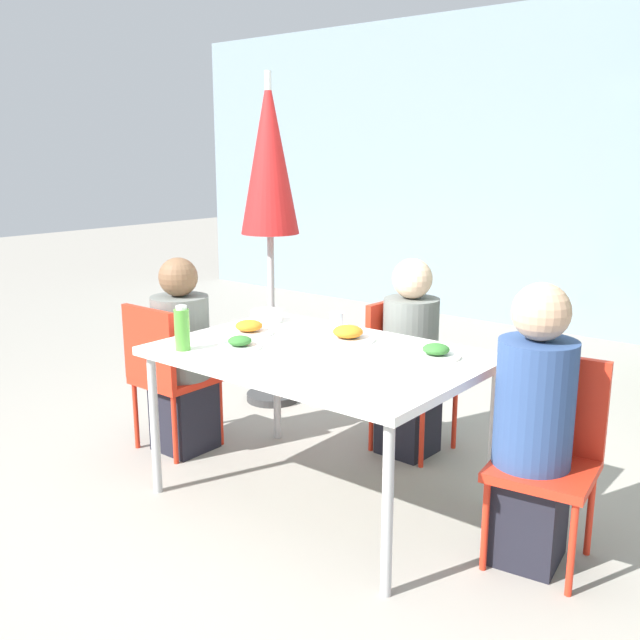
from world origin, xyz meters
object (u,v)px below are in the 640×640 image
person_far (410,362)px  closed_umbrella (269,167)px  chair_right (549,445)px  person_left (182,360)px  person_right (533,431)px  bottle (182,329)px  chair_far (403,364)px  salad_bowl (267,316)px  chair_left (165,368)px  drinking_cup (336,320)px

person_far → closed_umbrella: size_ratio=0.51×
chair_right → person_left: bearing=-1.3°
person_right → bottle: 1.63m
chair_right → chair_far: bearing=-36.2°
salad_bowl → person_far: bearing=36.3°
chair_left → bottle: 0.71m
chair_left → chair_far: size_ratio=1.00×
closed_umbrella → drinking_cup: (0.95, -0.52, -0.77)m
person_far → person_right: bearing=59.2°
chair_left → chair_right: same height
person_right → person_far: person_right is taller
chair_left → chair_far: same height
chair_left → salad_bowl: (0.44, 0.37, 0.29)m
person_right → salad_bowl: bearing=-13.1°
chair_far → closed_umbrella: (-1.12, 0.11, 1.08)m
chair_far → closed_umbrella: bearing=-93.7°
person_left → chair_right: bearing=6.0°
person_right → closed_umbrella: size_ratio=0.54×
chair_left → person_far: (1.08, 0.84, 0.04)m
chair_left → drinking_cup: size_ratio=10.30×
chair_right → closed_umbrella: closed_umbrella is taller
person_right → salad_bowl: size_ratio=6.59×
chair_right → person_far: person_far is taller
closed_umbrella → bottle: 1.63m
person_far → person_left: bearing=-51.2°
person_far → salad_bowl: size_ratio=6.22×
closed_umbrella → drinking_cup: closed_umbrella is taller
salad_bowl → person_right: bearing=-5.6°
person_right → person_left: bearing=-3.6°
chair_left → person_left: (0.05, 0.08, 0.03)m
person_far → closed_umbrella: (-1.19, 0.17, 1.04)m
closed_umbrella → salad_bowl: size_ratio=12.10×
chair_right → person_far: size_ratio=0.77×
person_right → bottle: (-1.51, -0.52, 0.29)m
closed_umbrella → chair_left: bearing=-83.3°
person_right → closed_umbrella: closed_umbrella is taller
person_right → closed_umbrella: (-2.16, 0.80, 1.00)m
person_left → bottle: (0.48, -0.39, 0.33)m
person_far → bottle: person_far is taller
closed_umbrella → drinking_cup: 1.33m
chair_left → person_left: size_ratio=0.77×
person_far → chair_right: bearing=63.9°
salad_bowl → person_left: bearing=-142.9°
chair_right → person_far: 1.14m
person_left → drinking_cup: 0.92m
person_far → salad_bowl: (-0.64, -0.47, 0.25)m
closed_umbrella → person_right: bearing=-20.2°
chair_right → salad_bowl: 1.67m
chair_left → person_far: 1.37m
chair_left → person_left: person_left is taller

